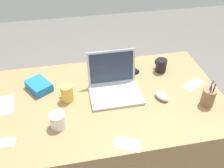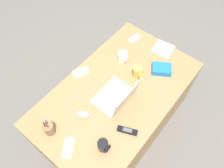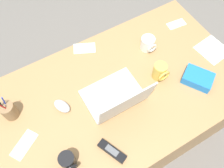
{
  "view_description": "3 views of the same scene",
  "coord_description": "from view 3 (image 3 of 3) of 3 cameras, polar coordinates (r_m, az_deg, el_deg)",
  "views": [
    {
      "loc": [
        -0.2,
        -1.18,
        1.77
      ],
      "look_at": [
        0.04,
        0.04,
        0.79
      ],
      "focal_mm": 39.79,
      "sensor_mm": 36.0,
      "label": 1
    },
    {
      "loc": [
        0.79,
        0.59,
        2.38
      ],
      "look_at": [
        0.01,
        -0.04,
        0.8
      ],
      "focal_mm": 36.29,
      "sensor_mm": 36.0,
      "label": 2
    },
    {
      "loc": [
        0.38,
        0.54,
        1.96
      ],
      "look_at": [
        0.04,
        -0.03,
        0.77
      ],
      "focal_mm": 38.46,
      "sensor_mm": 36.0,
      "label": 3
    }
  ],
  "objects": [
    {
      "name": "laptop",
      "position": [
        1.33,
        1.17,
        -3.24
      ],
      "size": [
        0.33,
        0.28,
        0.25
      ],
      "color": "silver",
      "rests_on": "desk"
    },
    {
      "name": "snack_bag",
      "position": [
        1.51,
        19.73,
        1.31
      ],
      "size": [
        0.19,
        0.21,
        0.05
      ],
      "primitive_type": "cube",
      "rotation": [
        0.0,
        0.0,
        0.57
      ],
      "color": "blue",
      "rests_on": "desk"
    },
    {
      "name": "computer_mouse",
      "position": [
        1.38,
        -11.82,
        -5.15
      ],
      "size": [
        0.1,
        0.12,
        0.04
      ],
      "primitive_type": "ellipsoid",
      "rotation": [
        0.0,
        0.0,
        0.42
      ],
      "color": "silver",
      "rests_on": "desk"
    },
    {
      "name": "paper_note_left",
      "position": [
        1.7,
        22.77,
        7.54
      ],
      "size": [
        0.2,
        0.2,
        0.0
      ],
      "primitive_type": "cube",
      "rotation": [
        0.0,
        0.0,
        0.12
      ],
      "color": "white",
      "rests_on": "desk"
    },
    {
      "name": "coffee_mug_white",
      "position": [
        1.24,
        -10.48,
        -17.58
      ],
      "size": [
        0.08,
        0.09,
        0.1
      ],
      "color": "black",
      "rests_on": "desk"
    },
    {
      "name": "coffee_mug_tall",
      "position": [
        1.56,
        8.52,
        9.48
      ],
      "size": [
        0.09,
        0.1,
        0.09
      ],
      "color": "white",
      "rests_on": "desk"
    },
    {
      "name": "pen_holder",
      "position": [
        1.41,
        -23.31,
        -5.83
      ],
      "size": [
        0.08,
        0.08,
        0.18
      ],
      "color": "olive",
      "rests_on": "desk"
    },
    {
      "name": "desk",
      "position": [
        1.74,
        1.66,
        -6.98
      ],
      "size": [
        1.5,
        0.89,
        0.71
      ],
      "primitive_type": "cube",
      "color": "#A87C4F",
      "rests_on": "ground"
    },
    {
      "name": "coffee_mug_spare",
      "position": [
        1.44,
        11.3,
        2.9
      ],
      "size": [
        0.08,
        0.09,
        0.11
      ],
      "color": "#E0BC4C",
      "rests_on": "desk"
    },
    {
      "name": "ground_plane",
      "position": [
        2.07,
        1.41,
        -10.75
      ],
      "size": [
        6.0,
        6.0,
        0.0
      ],
      "primitive_type": "plane",
      "color": "slate"
    },
    {
      "name": "cordless_phone",
      "position": [
        1.27,
        -0.0,
        -15.66
      ],
      "size": [
        0.1,
        0.16,
        0.03
      ],
      "color": "black",
      "rests_on": "desk"
    },
    {
      "name": "paper_note_right",
      "position": [
        1.59,
        -6.56,
        8.45
      ],
      "size": [
        0.16,
        0.13,
        0.0
      ],
      "primitive_type": "cube",
      "rotation": [
        0.0,
        0.0,
        -0.44
      ],
      "color": "white",
      "rests_on": "desk"
    },
    {
      "name": "paper_note_near_laptop",
      "position": [
        1.37,
        -20.17,
        -13.4
      ],
      "size": [
        0.17,
        0.14,
        0.0
      ],
      "primitive_type": "cube",
      "rotation": [
        0.0,
        0.0,
        0.56
      ],
      "color": "white",
      "rests_on": "desk"
    },
    {
      "name": "paper_note_front",
      "position": [
        1.77,
        15.06,
        13.6
      ],
      "size": [
        0.14,
        0.08,
        0.0
      ],
      "primitive_type": "cube",
      "rotation": [
        0.0,
        0.0,
        -0.11
      ],
      "color": "white",
      "rests_on": "desk"
    }
  ]
}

